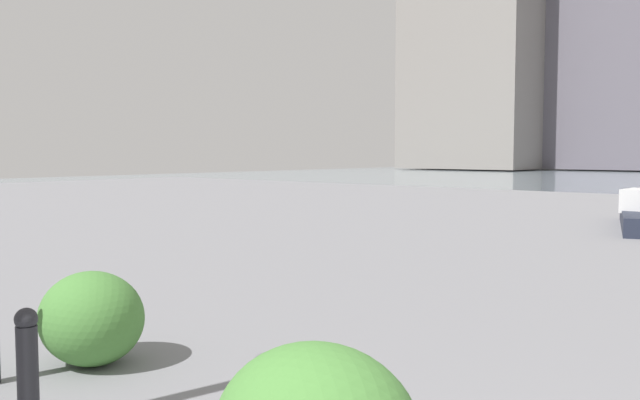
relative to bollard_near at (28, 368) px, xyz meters
The scene contains 3 objects.
building_highrise 70.06m from the bollard_near, 65.06° to the right, with size 12.74×14.20×30.19m.
bollard_near is the anchor object (origin of this frame).
shrub_round 1.27m from the bollard_near, 46.37° to the right, with size 0.84×0.76×0.72m.
Camera 1 is at (0.28, 1.19, 1.62)m, focal length 37.95 mm.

